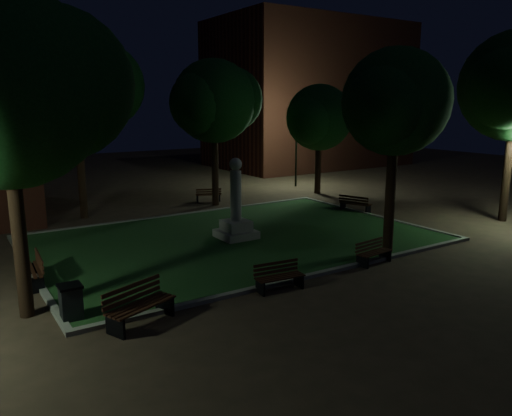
{
  "coord_description": "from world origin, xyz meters",
  "views": [
    {
      "loc": [
        -9.81,
        -14.63,
        5.37
      ],
      "look_at": [
        0.3,
        1.0,
        1.43
      ],
      "focal_mm": 35.0,
      "sensor_mm": 36.0,
      "label": 1
    }
  ],
  "objects_px": {
    "bench_far_side": "(208,195)",
    "bench_near_right": "(373,253)",
    "bench_left_side": "(32,271)",
    "bench_right_side": "(355,204)",
    "trash_bin": "(71,303)",
    "monument": "(236,216)",
    "bench_near_left": "(279,277)",
    "bench_west_near": "(139,306)"
  },
  "relations": [
    {
      "from": "bench_far_side",
      "to": "bench_near_right",
      "type": "bearing_deg",
      "value": 108.62
    },
    {
      "from": "bench_left_side",
      "to": "bench_right_side",
      "type": "distance_m",
      "value": 15.45
    },
    {
      "from": "bench_left_side",
      "to": "trash_bin",
      "type": "height_order",
      "value": "trash_bin"
    },
    {
      "from": "monument",
      "to": "bench_near_left",
      "type": "height_order",
      "value": "monument"
    },
    {
      "from": "bench_near_left",
      "to": "trash_bin",
      "type": "xyz_separation_m",
      "value": [
        -5.61,
        1.06,
        0.11
      ]
    },
    {
      "from": "monument",
      "to": "bench_far_side",
      "type": "xyz_separation_m",
      "value": [
        2.69,
        7.53,
        -0.6
      ]
    },
    {
      "from": "bench_near_left",
      "to": "trash_bin",
      "type": "bearing_deg",
      "value": 175.33
    },
    {
      "from": "bench_west_near",
      "to": "trash_bin",
      "type": "xyz_separation_m",
      "value": [
        -1.37,
        1.07,
        0.02
      ]
    },
    {
      "from": "bench_near_left",
      "to": "monument",
      "type": "bearing_deg",
      "value": 78.06
    },
    {
      "from": "bench_near_left",
      "to": "bench_near_right",
      "type": "relative_size",
      "value": 1.04
    },
    {
      "from": "bench_near_left",
      "to": "bench_right_side",
      "type": "relative_size",
      "value": 0.92
    },
    {
      "from": "bench_right_side",
      "to": "trash_bin",
      "type": "xyz_separation_m",
      "value": [
        -14.92,
        -5.47,
        0.08
      ]
    },
    {
      "from": "trash_bin",
      "to": "bench_near_right",
      "type": "bearing_deg",
      "value": -4.61
    },
    {
      "from": "bench_west_near",
      "to": "monument",
      "type": "bearing_deg",
      "value": 20.25
    },
    {
      "from": "bench_left_side",
      "to": "bench_far_side",
      "type": "height_order",
      "value": "bench_left_side"
    },
    {
      "from": "bench_near_left",
      "to": "trash_bin",
      "type": "relative_size",
      "value": 1.57
    },
    {
      "from": "bench_near_left",
      "to": "bench_far_side",
      "type": "height_order",
      "value": "bench_near_left"
    },
    {
      "from": "bench_near_right",
      "to": "bench_far_side",
      "type": "distance_m",
      "value": 12.66
    },
    {
      "from": "bench_near_right",
      "to": "trash_bin",
      "type": "distance_m",
      "value": 9.77
    },
    {
      "from": "bench_near_right",
      "to": "bench_left_side",
      "type": "distance_m",
      "value": 10.88
    },
    {
      "from": "bench_west_near",
      "to": "bench_near_left",
      "type": "bearing_deg",
      "value": -21.65
    },
    {
      "from": "bench_near_left",
      "to": "bench_right_side",
      "type": "bearing_deg",
      "value": 41.01
    },
    {
      "from": "monument",
      "to": "bench_near_left",
      "type": "relative_size",
      "value": 2.11
    },
    {
      "from": "bench_west_near",
      "to": "bench_right_side",
      "type": "xyz_separation_m",
      "value": [
        13.55,
        6.54,
        -0.07
      ]
    },
    {
      "from": "bench_near_left",
      "to": "bench_left_side",
      "type": "xyz_separation_m",
      "value": [
        -5.98,
        4.3,
        0.06
      ]
    },
    {
      "from": "bench_west_near",
      "to": "trash_bin",
      "type": "distance_m",
      "value": 1.74
    },
    {
      "from": "bench_right_side",
      "to": "bench_far_side",
      "type": "relative_size",
      "value": 1.12
    },
    {
      "from": "bench_right_side",
      "to": "bench_far_side",
      "type": "height_order",
      "value": "bench_right_side"
    },
    {
      "from": "bench_near_right",
      "to": "bench_west_near",
      "type": "relative_size",
      "value": 0.76
    },
    {
      "from": "trash_bin",
      "to": "bench_left_side",
      "type": "bearing_deg",
      "value": 96.49
    },
    {
      "from": "bench_far_side",
      "to": "bench_right_side",
      "type": "bearing_deg",
      "value": 147.29
    },
    {
      "from": "bench_near_left",
      "to": "bench_far_side",
      "type": "xyz_separation_m",
      "value": [
        4.43,
        12.93,
        -0.02
      ]
    },
    {
      "from": "bench_left_side",
      "to": "bench_right_side",
      "type": "xyz_separation_m",
      "value": [
        15.29,
        2.22,
        -0.04
      ]
    },
    {
      "from": "bench_right_side",
      "to": "trash_bin",
      "type": "distance_m",
      "value": 15.89
    },
    {
      "from": "bench_west_near",
      "to": "bench_right_side",
      "type": "distance_m",
      "value": 15.04
    },
    {
      "from": "monument",
      "to": "bench_near_right",
      "type": "xyz_separation_m",
      "value": [
        2.38,
        -5.12,
        -0.59
      ]
    },
    {
      "from": "monument",
      "to": "trash_bin",
      "type": "bearing_deg",
      "value": -149.47
    },
    {
      "from": "bench_near_right",
      "to": "bench_left_side",
      "type": "xyz_separation_m",
      "value": [
        -10.1,
        4.03,
        0.08
      ]
    },
    {
      "from": "bench_left_side",
      "to": "bench_west_near",
      "type": "bearing_deg",
      "value": 25.13
    },
    {
      "from": "bench_left_side",
      "to": "bench_far_side",
      "type": "relative_size",
      "value": 1.18
    },
    {
      "from": "bench_near_left",
      "to": "bench_far_side",
      "type": "distance_m",
      "value": 13.67
    },
    {
      "from": "bench_left_side",
      "to": "trash_bin",
      "type": "distance_m",
      "value": 3.27
    }
  ]
}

